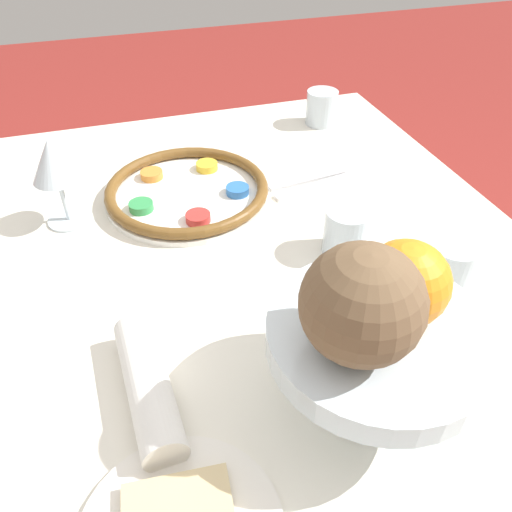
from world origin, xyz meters
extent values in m
cube|color=silver|center=(0.00, 0.00, 0.36)|extent=(1.26, 0.96, 0.73)
cylinder|color=white|center=(-0.27, -0.04, 0.73)|extent=(0.29, 0.29, 0.01)
torus|color=brown|center=(-0.27, -0.04, 0.75)|extent=(0.29, 0.29, 0.02)
cylinder|color=red|center=(-0.18, -0.04, 0.75)|extent=(0.04, 0.04, 0.01)
cylinder|color=#2D6BB7|center=(-0.24, 0.05, 0.75)|extent=(0.04, 0.04, 0.01)
cylinder|color=gold|center=(-0.34, 0.02, 0.75)|extent=(0.04, 0.04, 0.01)
cylinder|color=orange|center=(-0.34, -0.09, 0.75)|extent=(0.04, 0.04, 0.01)
cylinder|color=#33934C|center=(-0.24, -0.12, 0.75)|extent=(0.04, 0.04, 0.01)
cylinder|color=silver|center=(-0.26, -0.24, 0.73)|extent=(0.07, 0.07, 0.00)
cylinder|color=silver|center=(-0.26, -0.24, 0.77)|extent=(0.01, 0.01, 0.08)
cone|color=silver|center=(-0.26, -0.24, 0.84)|extent=(0.08, 0.08, 0.07)
cylinder|color=silver|center=(0.21, 0.07, 0.73)|extent=(0.11, 0.11, 0.01)
cylinder|color=silver|center=(0.21, 0.07, 0.78)|extent=(0.03, 0.03, 0.09)
cylinder|color=silver|center=(0.21, 0.07, 0.84)|extent=(0.23, 0.23, 0.03)
sphere|color=orange|center=(0.20, 0.09, 0.90)|extent=(0.09, 0.09, 0.09)
sphere|color=brown|center=(0.23, 0.03, 0.91)|extent=(0.11, 0.11, 0.11)
cylinder|color=white|center=(0.13, -0.16, 0.75)|extent=(0.19, 0.06, 0.05)
cylinder|color=silver|center=(-0.05, 0.17, 0.77)|extent=(0.07, 0.07, 0.08)
cylinder|color=silver|center=(-0.49, 0.32, 0.77)|extent=(0.07, 0.07, 0.08)
cylinder|color=silver|center=(0.07, 0.27, 0.77)|extent=(0.07, 0.07, 0.08)
cube|color=silver|center=(-0.26, 0.19, 0.73)|extent=(0.04, 0.16, 0.01)
cube|color=silver|center=(-0.23, 0.19, 0.73)|extent=(0.05, 0.16, 0.01)
camera|label=1|loc=(0.50, -0.15, 1.22)|focal=35.00mm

